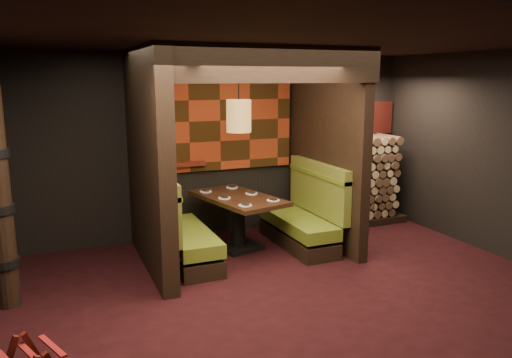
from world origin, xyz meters
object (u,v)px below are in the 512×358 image
object	(u,v)px
dining_table	(238,212)
pendant_lamp	(239,116)
booth_bench_right	(304,219)
firewood_stack	(355,180)
booth_bench_left	(180,234)

from	to	relation	value
dining_table	pendant_lamp	size ratio (longest dim) A/B	1.47
booth_bench_right	dining_table	distance (m)	1.01
booth_bench_right	firewood_stack	size ratio (longest dim) A/B	0.92
booth_bench_left	booth_bench_right	distance (m)	1.89
booth_bench_left	booth_bench_right	world-z (taller)	same
booth_bench_left	pendant_lamp	distance (m)	1.81
pendant_lamp	firewood_stack	xyz separation A→B (m)	(2.33, 0.53, -1.20)
booth_bench_right	pendant_lamp	size ratio (longest dim) A/B	1.42
dining_table	booth_bench_right	bearing A→B (deg)	-12.56
booth_bench_left	dining_table	xyz separation A→B (m)	(0.92, 0.22, 0.16)
booth_bench_left	firewood_stack	world-z (taller)	firewood_stack
firewood_stack	booth_bench_right	bearing A→B (deg)	-152.65
booth_bench_left	dining_table	distance (m)	0.96
booth_bench_right	pendant_lamp	xyz separation A→B (m)	(-0.97, 0.17, 1.55)
booth_bench_left	pendant_lamp	size ratio (longest dim) A/B	1.42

